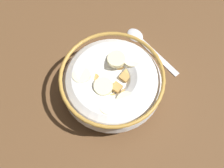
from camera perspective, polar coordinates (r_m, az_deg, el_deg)
ground_plane at (r=44.85cm, az=0.00°, el=-2.06°), size 99.29×99.29×2.00cm
cereal_bowl at (r=40.84cm, az=0.01°, el=0.17°), size 16.42×16.42×6.34cm
spoon at (r=48.68cm, az=6.94°, el=9.57°), size 4.61×13.06×0.80cm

